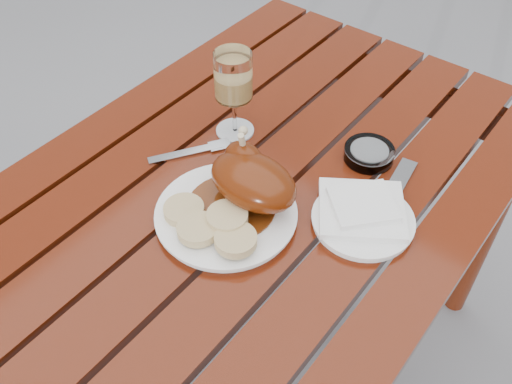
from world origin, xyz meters
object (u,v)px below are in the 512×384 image
wine_glass (234,95)px  ashtray (369,154)px  table (256,292)px  dinner_plate (226,215)px  side_plate (363,221)px

wine_glass → ashtray: bearing=20.6°
table → ashtray: 0.45m
dinner_plate → side_plate: (0.20, 0.14, -0.00)m
dinner_plate → side_plate: bearing=35.0°
side_plate → ashtray: (-0.08, 0.15, 0.00)m
wine_glass → ashtray: 0.29m
table → wine_glass: (-0.12, 0.09, 0.47)m
table → ashtray: (0.14, 0.18, 0.39)m
table → side_plate: side_plate is taller
ashtray → side_plate: bearing=-63.2°
side_plate → ashtray: ashtray is taller
table → dinner_plate: 0.40m
dinner_plate → wine_glass: 0.25m
dinner_plate → ashtray: bearing=67.9°
ashtray → dinner_plate: bearing=-112.1°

